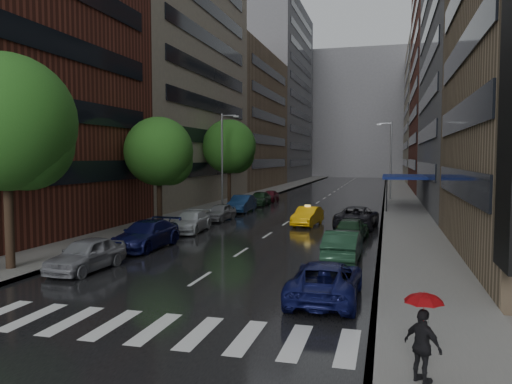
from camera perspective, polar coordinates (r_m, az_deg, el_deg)
ground at (r=17.55m, az=-11.23°, el=-12.75°), size 220.00×220.00×0.00m
road at (r=65.70m, az=8.24°, el=-0.43°), size 14.00×140.00×0.01m
sidewalk_left at (r=67.31m, az=0.61°, el=-0.23°), size 4.00×140.00×0.15m
sidewalk_right at (r=65.29m, az=16.11°, el=-0.52°), size 4.00×140.00×0.15m
crosswalk at (r=15.77m, az=-13.85°, el=-14.70°), size 13.15×2.80×0.01m
buildings_left at (r=77.98m, az=-2.14°, el=12.07°), size 8.00×108.00×38.00m
buildings_right at (r=72.87m, az=21.04°, el=11.62°), size 8.05×109.10×36.00m
building_far at (r=133.74m, az=11.67°, el=8.62°), size 40.00×14.00×32.00m
tree_near at (r=24.33m, az=-26.69°, el=7.09°), size 5.98×5.98×9.54m
tree_mid at (r=36.85m, az=-11.04°, el=4.55°), size 4.99×4.99×7.95m
tree_far at (r=52.27m, az=-3.10°, el=5.20°), size 5.63×5.63×8.97m
taxi at (r=37.03m, az=5.91°, el=-2.76°), size 1.94×4.33×1.38m
parked_cars_left at (r=38.21m, az=-4.94°, el=-2.48°), size 2.34×39.89×1.57m
parked_cars_right at (r=28.29m, az=10.53°, el=-4.79°), size 3.13×24.15×1.57m
ped_red_umbrella at (r=11.72m, az=18.57°, el=-14.64°), size 0.97×0.93×2.01m
street_lamp_left at (r=47.56m, az=-3.80°, el=3.81°), size 1.74×0.22×9.00m
street_lamp_right at (r=60.09m, az=15.09°, el=3.72°), size 1.74×0.22×9.00m
awning at (r=50.15m, az=16.55°, el=1.66°), size 4.00×8.00×3.12m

